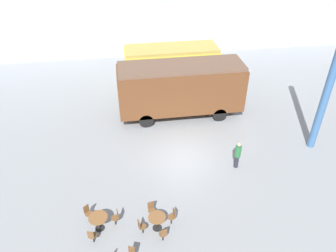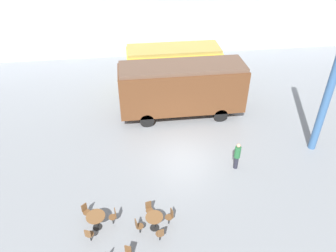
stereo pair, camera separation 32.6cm
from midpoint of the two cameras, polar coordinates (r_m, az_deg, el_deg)
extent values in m
plane|color=gray|center=(19.46, 2.10, -5.36)|extent=(80.00, 80.00, 0.00)
cube|color=#B2B7C1|center=(31.44, -3.18, 19.89)|extent=(44.00, 0.15, 9.00)
cube|color=gold|center=(25.71, 0.23, 10.55)|extent=(7.08, 2.59, 2.39)
cube|color=tan|center=(25.20, 0.24, 13.29)|extent=(6.94, 2.38, 0.24)
cylinder|color=black|center=(25.62, 5.38, 6.86)|extent=(1.23, 0.12, 1.23)
cylinder|color=black|center=(27.76, 4.22, 9.22)|extent=(1.23, 0.12, 1.23)
cylinder|color=black|center=(25.01, -4.18, 6.19)|extent=(1.23, 0.12, 1.23)
cylinder|color=black|center=(27.20, -4.66, 8.64)|extent=(1.23, 0.12, 1.23)
cube|color=brown|center=(22.20, 1.79, 6.63)|extent=(8.36, 2.66, 2.91)
cube|color=brown|center=(21.51, 1.87, 10.33)|extent=(8.19, 2.45, 0.24)
cylinder|color=black|center=(22.49, 8.60, 1.91)|extent=(0.95, 0.12, 0.95)
cylinder|color=black|center=(24.57, 6.99, 5.09)|extent=(0.95, 0.12, 0.95)
cylinder|color=black|center=(21.67, -4.24, 0.85)|extent=(0.95, 0.12, 0.95)
cylinder|color=black|center=(23.82, -4.79, 4.21)|extent=(0.95, 0.12, 0.95)
cylinder|color=black|center=(15.88, -2.49, -17.30)|extent=(0.44, 0.44, 0.02)
cylinder|color=black|center=(15.60, -2.53, -16.47)|extent=(0.08, 0.08, 0.71)
cylinder|color=brown|center=(15.31, -2.56, -15.59)|extent=(0.81, 0.81, 0.03)
cylinder|color=black|center=(16.20, -12.35, -16.99)|extent=(0.44, 0.44, 0.02)
cylinder|color=black|center=(15.92, -12.52, -16.16)|extent=(0.08, 0.08, 0.72)
cylinder|color=brown|center=(15.64, -12.69, -15.29)|extent=(0.87, 0.87, 0.03)
cylinder|color=black|center=(15.88, -0.04, -16.11)|extent=(0.06, 0.06, 0.42)
cylinder|color=brown|center=(15.71, -0.04, -15.59)|extent=(0.36, 0.36, 0.03)
cube|color=brown|center=(15.57, 0.50, -14.90)|extent=(0.11, 0.29, 0.42)
cylinder|color=black|center=(16.15, -3.41, -15.03)|extent=(0.06, 0.06, 0.42)
cylinder|color=brown|center=(15.98, -3.44, -14.51)|extent=(0.36, 0.36, 0.03)
cube|color=brown|center=(15.91, -3.65, -13.59)|extent=(0.29, 0.11, 0.42)
cylinder|color=black|center=(15.60, -5.05, -17.57)|extent=(0.06, 0.06, 0.42)
cylinder|color=brown|center=(15.42, -5.10, -17.06)|extent=(0.36, 0.36, 0.03)
cube|color=brown|center=(15.23, -5.71, -16.69)|extent=(0.11, 0.29, 0.42)
cylinder|color=black|center=(15.32, -1.55, -18.76)|extent=(0.06, 0.06, 0.42)
cylinder|color=brown|center=(15.14, -1.56, -18.26)|extent=(0.36, 0.36, 0.03)
cube|color=brown|center=(14.87, -1.36, -18.17)|extent=(0.29, 0.11, 0.42)
cylinder|color=black|center=(16.06, -9.76, -16.02)|extent=(0.06, 0.06, 0.42)
cylinder|color=brown|center=(15.89, -9.84, -15.51)|extent=(0.36, 0.36, 0.03)
cube|color=brown|center=(15.73, -9.36, -14.87)|extent=(0.09, 0.29, 0.42)
cylinder|color=black|center=(16.47, -14.08, -15.11)|extent=(0.06, 0.06, 0.42)
cylinder|color=brown|center=(16.30, -14.19, -14.59)|extent=(0.36, 0.36, 0.03)
cube|color=brown|center=(16.22, -14.64, -13.78)|extent=(0.25, 0.22, 0.42)
cylinder|color=black|center=(15.65, -13.48, -18.55)|extent=(0.06, 0.06, 0.42)
cylinder|color=brown|center=(15.47, -13.59, -18.05)|extent=(0.36, 0.36, 0.03)
cube|color=brown|center=(15.22, -13.94, -17.97)|extent=(0.28, 0.14, 0.42)
cube|color=brown|center=(14.49, -7.01, -20.63)|extent=(0.28, 0.14, 0.42)
cylinder|color=#262633|center=(18.89, 11.34, -6.07)|extent=(0.24, 0.24, 0.78)
cylinder|color=#266638|center=(18.42, 11.60, -4.32)|extent=(0.34, 0.34, 0.70)
sphere|color=tan|center=(18.14, 11.77, -3.19)|extent=(0.23, 0.23, 0.23)
cylinder|color=#386093|center=(20.04, 25.70, 5.95)|extent=(0.44, 0.44, 8.00)
camera|label=1|loc=(0.16, -90.49, -0.34)|focal=35.00mm
camera|label=2|loc=(0.16, 89.51, 0.34)|focal=35.00mm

